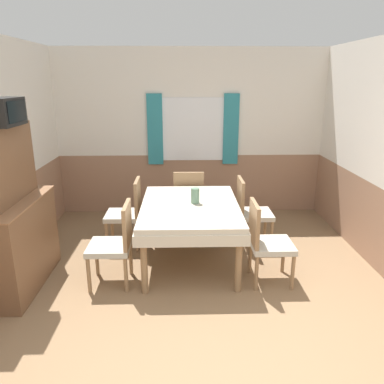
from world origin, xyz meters
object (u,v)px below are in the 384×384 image
object	(u,v)px
chair_head_window	(189,198)
vase	(195,196)
chair_right_near	(266,240)
dining_table	(190,213)
chair_right_far	(250,210)
chair_left_near	(116,242)
tv	(2,112)
sideboard	(13,222)
chair_left_far	(128,211)

from	to	relation	value
chair_head_window	vase	bearing A→B (deg)	-86.29
chair_right_near	dining_table	bearing A→B (deg)	-121.11
chair_right_near	chair_right_far	bearing A→B (deg)	-180.00
chair_right_near	chair_right_far	world-z (taller)	same
chair_left_near	chair_right_far	distance (m)	1.86
chair_left_near	chair_right_far	bearing A→B (deg)	-58.89
vase	chair_right_near	bearing A→B (deg)	-35.67
chair_right_far	vase	xyz separation A→B (m)	(-0.73, -0.43, 0.34)
chair_left_near	tv	world-z (taller)	tv
tv	vase	distance (m)	2.17
chair_right_near	vase	size ratio (longest dim) A/B	4.99
chair_head_window	sideboard	distance (m)	2.37
chair_right_far	chair_left_far	bearing A→B (deg)	-90.00
chair_head_window	tv	world-z (taller)	tv
dining_table	tv	xyz separation A→B (m)	(-1.79, -0.49, 1.20)
sideboard	vase	bearing A→B (deg)	15.79
sideboard	chair_right_near	bearing A→B (deg)	0.17
vase	chair_left_near	bearing A→B (deg)	-148.44
chair_head_window	chair_left_near	xyz separation A→B (m)	(-0.80, -1.48, 0.00)
chair_right_near	vase	bearing A→B (deg)	-125.67
chair_head_window	chair_left_far	distance (m)	0.95
dining_table	chair_right_near	distance (m)	0.94
dining_table	chair_right_far	xyz separation A→B (m)	(0.80, 0.48, -0.14)
chair_head_window	chair_right_near	bearing A→B (deg)	-61.71
chair_left_far	vase	world-z (taller)	vase
chair_right_far	vase	bearing A→B (deg)	-59.42
chair_right_near	sideboard	world-z (taller)	sideboard
chair_head_window	dining_table	bearing A→B (deg)	-90.00
chair_head_window	sideboard	xyz separation A→B (m)	(-1.83, -1.49, 0.23)
chair_right_far	sideboard	distance (m)	2.81
chair_right_far	tv	world-z (taller)	tv
chair_right_far	sideboard	world-z (taller)	sideboard
chair_head_window	chair_right_far	distance (m)	0.95
chair_left_far	vase	bearing A→B (deg)	-116.83
chair_right_near	chair_head_window	bearing A→B (deg)	-151.71
sideboard	vase	distance (m)	1.97
chair_left_near	chair_left_far	size ratio (longest dim) A/B	1.00
chair_head_window	tv	distance (m)	2.68
chair_right_near	sideboard	size ratio (longest dim) A/B	0.53
chair_left_far	tv	size ratio (longest dim) A/B	1.90
chair_left_near	tv	size ratio (longest dim) A/B	1.90
vase	chair_head_window	bearing A→B (deg)	93.71
chair_right_far	chair_left_near	bearing A→B (deg)	-58.89
chair_left_near	chair_left_far	xyz separation A→B (m)	(0.00, 0.96, 0.00)
chair_left_far	sideboard	bearing A→B (deg)	133.14
chair_right_near	sideboard	xyz separation A→B (m)	(-2.63, -0.01, 0.23)
chair_right_far	tv	xyz separation A→B (m)	(-2.58, -0.97, 1.35)
chair_head_window	tv	xyz separation A→B (m)	(-1.79, -1.48, 1.35)
chair_left_far	chair_right_far	world-z (taller)	same
chair_right_near	chair_left_far	xyz separation A→B (m)	(-1.59, 0.96, 0.00)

